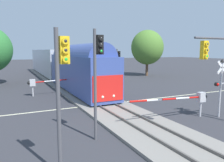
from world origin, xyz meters
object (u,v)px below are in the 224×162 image
at_px(commuter_train, 58,63).
at_px(traffic_signal_far_side, 118,61).
at_px(crossing_signal_mast, 221,82).
at_px(crossing_gate_near, 193,98).
at_px(traffic_signal_near_left, 61,79).
at_px(crossing_gate_far, 41,82).
at_px(maple_right_background, 147,47).
at_px(traffic_signal_median, 97,67).

distance_m(commuter_train, traffic_signal_far_side, 10.59).
distance_m(commuter_train, crossing_signal_mast, 25.37).
xyz_separation_m(commuter_train, crossing_signal_mast, (6.18, -24.61, -0.23)).
distance_m(commuter_train, crossing_gate_near, 24.30).
bearing_deg(traffic_signal_far_side, traffic_signal_near_left, -122.57).
relative_size(commuter_train, crossing_gate_near, 6.25).
relative_size(crossing_signal_mast, traffic_signal_near_left, 0.75).
xyz_separation_m(crossing_gate_near, traffic_signal_near_left, (-10.01, -3.35, 2.32)).
xyz_separation_m(commuter_train, crossing_gate_far, (-4.28, -11.01, -1.36)).
bearing_deg(crossing_gate_far, maple_right_background, 27.44).
height_order(commuter_train, traffic_signal_near_left, traffic_signal_near_left).
relative_size(commuter_train, traffic_signal_median, 6.92).
xyz_separation_m(crossing_signal_mast, traffic_signal_near_left, (-11.90, -2.62, 1.20)).
bearing_deg(traffic_signal_near_left, crossing_gate_near, 18.49).
distance_m(crossing_signal_mast, traffic_signal_near_left, 12.24).
relative_size(crossing_signal_mast, traffic_signal_median, 0.71).
xyz_separation_m(crossing_signal_mast, crossing_gate_far, (-10.46, 13.59, -1.13)).
bearing_deg(crossing_signal_mast, commuter_train, 104.11).
distance_m(crossing_gate_far, maple_right_background, 23.99).
bearing_deg(commuter_train, traffic_signal_median, -97.49).
bearing_deg(crossing_gate_far, traffic_signal_far_side, 13.18).
height_order(traffic_signal_median, maple_right_background, maple_right_background).
relative_size(crossing_gate_far, maple_right_background, 0.77).
distance_m(crossing_gate_near, crossing_gate_far, 15.46).
bearing_deg(traffic_signal_median, commuter_train, 82.51).
distance_m(crossing_gate_far, traffic_signal_median, 13.83).
height_order(crossing_gate_far, traffic_signal_far_side, traffic_signal_far_side).
bearing_deg(commuter_train, crossing_signal_mast, -75.89).
bearing_deg(maple_right_background, crossing_gate_far, -152.56).
height_order(commuter_train, maple_right_background, maple_right_background).
bearing_deg(maple_right_background, crossing_signal_mast, -113.28).
xyz_separation_m(crossing_gate_far, traffic_signal_far_side, (10.48, 2.46, 1.94)).
xyz_separation_m(crossing_gate_near, crossing_signal_mast, (1.89, -0.73, 1.13)).
bearing_deg(traffic_signal_near_left, crossing_gate_far, 84.93).
bearing_deg(traffic_signal_median, traffic_signal_far_side, 59.49).
xyz_separation_m(traffic_signal_median, traffic_signal_near_left, (-2.49, -2.65, -0.18)).
bearing_deg(crossing_gate_near, crossing_gate_far, 123.68).
height_order(crossing_signal_mast, maple_right_background, maple_right_background).
bearing_deg(commuter_train, crossing_gate_near, -79.81).
bearing_deg(traffic_signal_far_side, crossing_gate_far, -166.82).
relative_size(crossing_gate_near, traffic_signal_median, 1.11).
height_order(traffic_signal_far_side, traffic_signal_near_left, traffic_signal_near_left).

